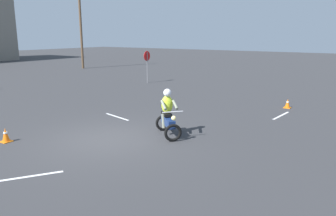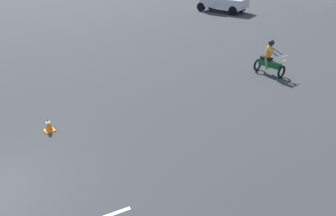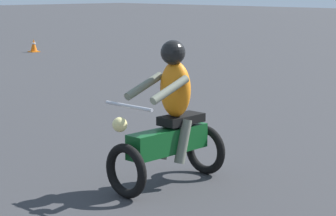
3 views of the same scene
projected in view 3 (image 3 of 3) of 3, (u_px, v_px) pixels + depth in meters
motorcycle_rider_background at (170, 123)px, 7.41m from camera, size 1.52×0.70×1.66m
traffic_cone_mid_center at (34, 46)px, 23.08m from camera, size 0.32×0.32×0.46m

